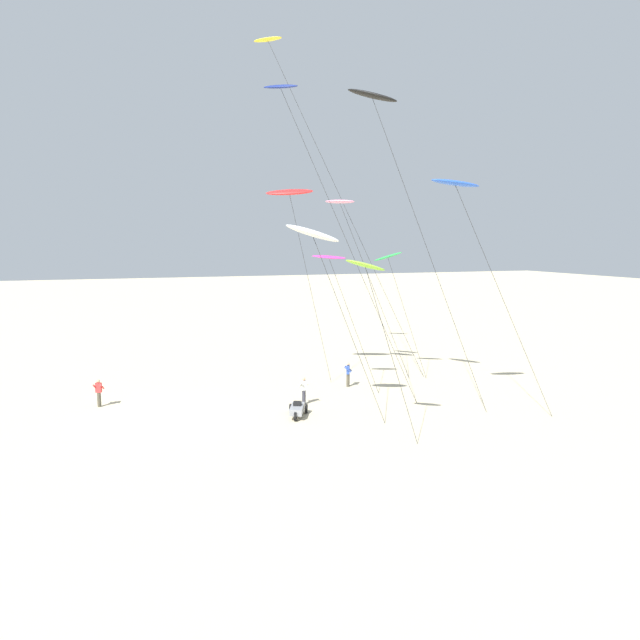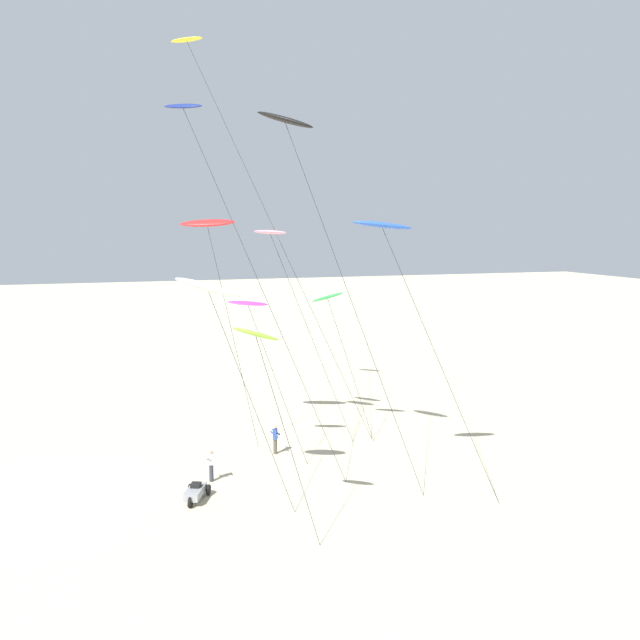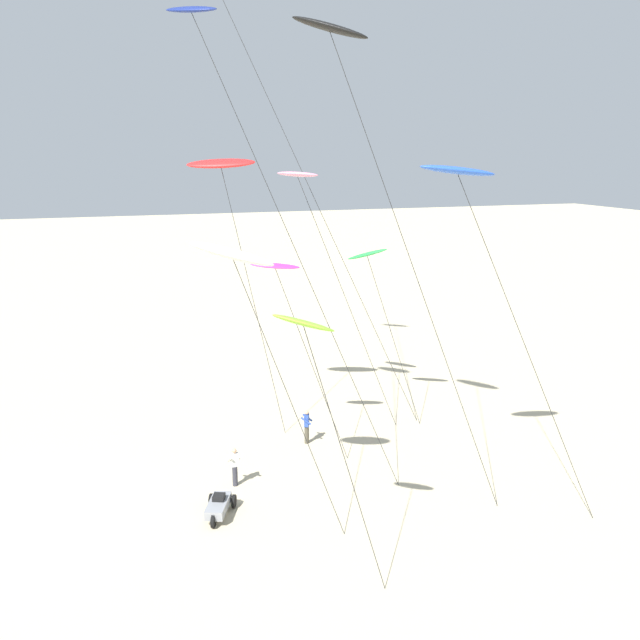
{
  "view_description": "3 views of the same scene",
  "coord_description": "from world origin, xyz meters",
  "views": [
    {
      "loc": [
        33.09,
        -2.21,
        9.77
      ],
      "look_at": [
        -0.36,
        9.51,
        4.97
      ],
      "focal_mm": 32.46,
      "sensor_mm": 36.0,
      "label": 1
    },
    {
      "loc": [
        34.08,
        3.2,
        12.95
      ],
      "look_at": [
        3.54,
        13.03,
        8.51
      ],
      "focal_mm": 38.17,
      "sensor_mm": 36.0,
      "label": 2
    },
    {
      "loc": [
        26.49,
        3.16,
        13.61
      ],
      "look_at": [
        2.1,
        11.4,
        7.25
      ],
      "focal_mm": 38.11,
      "sensor_mm": 36.0,
      "label": 3
    }
  ],
  "objects": [
    {
      "name": "ground_plane",
      "position": [
        0.0,
        0.0,
        0.0
      ],
      "size": [
        260.0,
        260.0,
        0.0
      ],
      "primitive_type": "plane",
      "color": "beige"
    },
    {
      "name": "kite_red",
      "position": [
        -5.5,
        9.12,
        13.06
      ],
      "size": [
        2.6,
        4.19,
        13.49
      ],
      "color": "red",
      "rests_on": "ground"
    },
    {
      "name": "kite_white",
      "position": [
        3.58,
        7.73,
        10.18
      ],
      "size": [
        2.76,
        4.97,
        10.82
      ],
      "color": "white",
      "rests_on": "ground"
    },
    {
      "name": "kite_magenta",
      "position": [
        -1.96,
        10.73,
        8.66
      ],
      "size": [
        2.34,
        3.97,
        9.01
      ],
      "color": "#D8339E",
      "rests_on": "ground"
    },
    {
      "name": "kite_green",
      "position": [
        -4.37,
        16.08,
        8.61
      ],
      "size": [
        2.46,
        3.41,
        9.15
      ],
      "color": "green",
      "rests_on": "ground"
    },
    {
      "name": "kite_blue",
      "position": [
        4.73,
        15.71,
        12.9
      ],
      "size": [
        3.57,
        6.36,
        13.29
      ],
      "color": "blue",
      "rests_on": "ground"
    },
    {
      "name": "kite_navy",
      "position": [
        -1.43,
        7.57,
        18.54
      ],
      "size": [
        5.38,
        8.27,
        19.17
      ],
      "color": "navy",
      "rests_on": "ground"
    },
    {
      "name": "kite_pink",
      "position": [
        -5.72,
        12.93,
        12.45
      ],
      "size": [
        3.74,
        5.43,
        12.79
      ],
      "color": "pink",
      "rests_on": "ground"
    },
    {
      "name": "kite_lime",
      "position": [
        7.72,
        9.01,
        8.55
      ],
      "size": [
        2.03,
        3.27,
        9.05
      ],
      "color": "#8CD833",
      "rests_on": "ground"
    },
    {
      "name": "kite_black",
      "position": [
        2.16,
        11.79,
        17.77
      ],
      "size": [
        4.81,
        7.27,
        18.52
      ],
      "color": "black",
      "rests_on": "ground"
    },
    {
      "name": "kite_flyer_nearest",
      "position": [
        0.68,
        8.11,
        0.89
      ],
      "size": [
        0.52,
        0.55,
        1.67
      ],
      "color": "#33333D",
      "rests_on": "ground"
    },
    {
      "name": "kite_flyer_middle",
      "position": [
        -2.45,
        12.26,
        0.89
      ],
      "size": [
        0.7,
        0.69,
        1.67
      ],
      "color": "#4C4738",
      "rests_on": "ground"
    },
    {
      "name": "beach_buggy",
      "position": [
        2.87,
        7.01,
        0.43
      ],
      "size": [
        2.11,
        1.52,
        0.82
      ],
      "color": "gray",
      "rests_on": "ground"
    }
  ]
}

